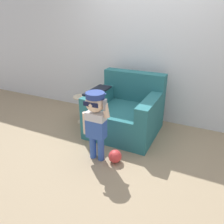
{
  "coord_description": "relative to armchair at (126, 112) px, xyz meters",
  "views": [
    {
      "loc": [
        1.02,
        -2.81,
        1.78
      ],
      "look_at": [
        -0.2,
        -0.3,
        0.52
      ],
      "focal_mm": 35.0,
      "sensor_mm": 36.0,
      "label": 1
    }
  ],
  "objects": [
    {
      "name": "ground_plane",
      "position": [
        0.18,
        -0.17,
        -0.33
      ],
      "size": [
        10.0,
        10.0,
        0.0
      ],
      "primitive_type": "plane",
      "color": "#998466"
    },
    {
      "name": "toy_ball",
      "position": [
        0.21,
        -0.84,
        -0.25
      ],
      "size": [
        0.17,
        0.17,
        0.17
      ],
      "color": "#D13838",
      "rests_on": "ground_plane"
    },
    {
      "name": "armchair",
      "position": [
        0.0,
        0.0,
        0.0
      ],
      "size": [
        1.05,
        1.0,
        0.92
      ],
      "color": "#286B70",
      "rests_on": "ground_plane"
    },
    {
      "name": "person_child",
      "position": [
        -0.05,
        -0.87,
        0.29
      ],
      "size": [
        0.38,
        0.29,
        0.94
      ],
      "color": "#3356AD",
      "rests_on": "ground_plane"
    },
    {
      "name": "wall_back",
      "position": [
        0.18,
        0.66,
        0.97
      ],
      "size": [
        10.0,
        0.05,
        2.6
      ],
      "color": "silver",
      "rests_on": "ground_plane"
    },
    {
      "name": "side_table",
      "position": [
        -0.81,
        -0.04,
        -0.04
      ],
      "size": [
        0.28,
        0.28,
        0.49
      ],
      "color": "beige",
      "rests_on": "ground_plane"
    }
  ]
}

